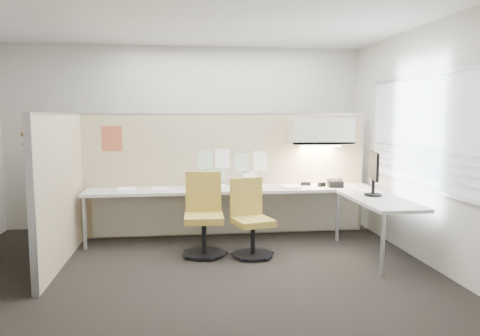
{
  "coord_description": "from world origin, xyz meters",
  "views": [
    {
      "loc": [
        -0.1,
        -5.13,
        1.74
      ],
      "look_at": [
        0.66,
        0.8,
        1.07
      ],
      "focal_mm": 35.0,
      "sensor_mm": 36.0,
      "label": 1
    }
  ],
  "objects": [
    {
      "name": "floor",
      "position": [
        0.0,
        0.0,
        -0.01
      ],
      "size": [
        5.5,
        4.5,
        0.01
      ],
      "primitive_type": "cube",
      "color": "black",
      "rests_on": "ground"
    },
    {
      "name": "ceiling",
      "position": [
        0.0,
        0.0,
        2.8
      ],
      "size": [
        5.5,
        4.5,
        0.01
      ],
      "primitive_type": "cube",
      "color": "white",
      "rests_on": "wall_back"
    },
    {
      "name": "wall_back",
      "position": [
        0.0,
        2.25,
        1.4
      ],
      "size": [
        5.5,
        0.02,
        2.8
      ],
      "primitive_type": "cube",
      "color": "beige",
      "rests_on": "ground"
    },
    {
      "name": "wall_front",
      "position": [
        0.0,
        -2.25,
        1.4
      ],
      "size": [
        5.5,
        0.02,
        2.8
      ],
      "primitive_type": "cube",
      "color": "beige",
      "rests_on": "ground"
    },
    {
      "name": "wall_right",
      "position": [
        2.75,
        0.0,
        1.4
      ],
      "size": [
        0.02,
        4.5,
        2.8
      ],
      "primitive_type": "cube",
      "color": "beige",
      "rests_on": "ground"
    },
    {
      "name": "window_pane",
      "position": [
        2.73,
        0.0,
        1.55
      ],
      "size": [
        0.01,
        2.8,
        1.3
      ],
      "primitive_type": "cube",
      "color": "#94A0AC",
      "rests_on": "wall_right"
    },
    {
      "name": "partition_back",
      "position": [
        0.55,
        1.6,
        0.88
      ],
      "size": [
        4.1,
        0.06,
        1.75
      ],
      "primitive_type": "cube",
      "color": "tan",
      "rests_on": "floor"
    },
    {
      "name": "partition_left",
      "position": [
        -1.5,
        0.5,
        0.88
      ],
      "size": [
        0.06,
        2.2,
        1.75
      ],
      "primitive_type": "cube",
      "color": "tan",
      "rests_on": "floor"
    },
    {
      "name": "desk",
      "position": [
        0.93,
        1.13,
        0.6
      ],
      "size": [
        4.0,
        2.07,
        0.73
      ],
      "color": "beige",
      "rests_on": "floor"
    },
    {
      "name": "overhead_bin",
      "position": [
        1.9,
        1.39,
        1.51
      ],
      "size": [
        0.9,
        0.36,
        0.38
      ],
      "primitive_type": "cube",
      "color": "beige",
      "rests_on": "partition_back"
    },
    {
      "name": "task_light_strip",
      "position": [
        1.9,
        1.39,
        1.3
      ],
      "size": [
        0.6,
        0.06,
        0.02
      ],
      "primitive_type": "cube",
      "color": "#FFEABF",
      "rests_on": "overhead_bin"
    },
    {
      "name": "pinned_papers",
      "position": [
        0.63,
        1.57,
        1.03
      ],
      "size": [
        1.01,
        0.0,
        0.47
      ],
      "color": "#8CBF8C",
      "rests_on": "partition_back"
    },
    {
      "name": "poster",
      "position": [
        -1.05,
        1.57,
        1.42
      ],
      "size": [
        0.28,
        0.0,
        0.35
      ],
      "primitive_type": "cube",
      "color": "#FF5320",
      "rests_on": "partition_back"
    },
    {
      "name": "chair_left",
      "position": [
        0.18,
        0.63,
        0.47
      ],
      "size": [
        0.54,
        0.54,
        1.02
      ],
      "rotation": [
        0.0,
        0.0,
        -0.03
      ],
      "color": "black",
      "rests_on": "floor"
    },
    {
      "name": "chair_right",
      "position": [
        0.75,
        0.49,
        0.44
      ],
      "size": [
        0.54,
        0.56,
        0.95
      ],
      "rotation": [
        0.0,
        0.0,
        0.26
      ],
      "color": "black",
      "rests_on": "floor"
    },
    {
      "name": "monitor",
      "position": [
        2.3,
        0.43,
        1.05
      ],
      "size": [
        0.22,
        0.52,
        0.55
      ],
      "rotation": [
        0.0,
        0.0,
        1.34
      ],
      "color": "black",
      "rests_on": "desk"
    },
    {
      "name": "phone",
      "position": [
        2.07,
        1.2,
        0.78
      ],
      "size": [
        0.23,
        0.21,
        0.12
      ],
      "rotation": [
        0.0,
        0.0,
        -0.11
      ],
      "color": "black",
      "rests_on": "desk"
    },
    {
      "name": "stapler",
      "position": [
        1.69,
        1.39,
        0.76
      ],
      "size": [
        0.14,
        0.06,
        0.05
      ],
      "primitive_type": "cube",
      "rotation": [
        0.0,
        0.0,
        -0.17
      ],
      "color": "black",
      "rests_on": "desk"
    },
    {
      "name": "tape_dispenser",
      "position": [
        1.89,
        1.26,
        0.76
      ],
      "size": [
        0.12,
        0.09,
        0.06
      ],
      "primitive_type": "cube",
      "rotation": [
        0.0,
        0.0,
        0.38
      ],
      "color": "black",
      "rests_on": "desk"
    },
    {
      "name": "coat_hook",
      "position": [
        -1.58,
        -0.27,
        1.42
      ],
      "size": [
        0.18,
        0.46,
        1.37
      ],
      "color": "silver",
      "rests_on": "partition_left"
    },
    {
      "name": "paper_stack_0",
      "position": [
        -0.83,
        1.21,
        0.75
      ],
      "size": [
        0.24,
        0.31,
        0.03
      ],
      "primitive_type": "cube",
      "rotation": [
        0.0,
        0.0,
        0.03
      ],
      "color": "white",
      "rests_on": "desk"
    },
    {
      "name": "paper_stack_1",
      "position": [
        -0.38,
        1.25,
        0.74
      ],
      "size": [
        0.24,
        0.31,
        0.02
      ],
      "primitive_type": "cube",
      "rotation": [
        0.0,
        0.0,
        0.04
      ],
      "color": "white",
      "rests_on": "desk"
    },
    {
      "name": "paper_stack_2",
      "position": [
        0.4,
        1.24,
        0.75
      ],
      "size": [
        0.25,
        0.32,
        0.04
      ],
      "primitive_type": "cube",
      "rotation": [
        0.0,
        0.0,
        0.07
      ],
      "color": "white",
      "rests_on": "desk"
    },
    {
      "name": "paper_stack_3",
      "position": [
        0.95,
        1.31,
        0.74
      ],
      "size": [
        0.27,
        0.33,
        0.01
      ],
      "primitive_type": "cube",
      "rotation": [
        0.0,
        0.0,
        -0.16
      ],
      "color": "white",
      "rests_on": "desk"
    },
    {
      "name": "paper_stack_4",
      "position": [
        1.41,
        1.21,
        0.74
      ],
      "size": [
        0.29,
        0.35,
        0.03
      ],
      "primitive_type": "cube",
      "rotation": [
        0.0,
        0.0,
        0.24
      ],
      "color": "white",
      "rests_on": "desk"
    },
    {
      "name": "paper_stack_5",
      "position": [
        2.33,
        0.66,
        0.74
      ],
      "size": [
        0.31,
        0.36,
        0.02
      ],
      "primitive_type": "cube",
      "rotation": [
        0.0,
        0.0,
        0.33
      ],
      "color": "white",
      "rests_on": "desk"
    }
  ]
}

